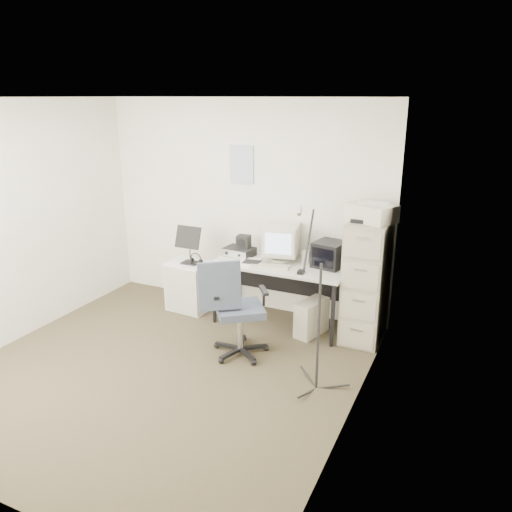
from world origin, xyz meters
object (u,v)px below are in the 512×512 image
at_px(filing_cabinet, 366,282).
at_px(desk, 281,294).
at_px(side_cart, 190,286).
at_px(office_chair, 240,308).

bearing_deg(filing_cabinet, desk, -178.19).
height_order(desk, side_cart, desk).
xyz_separation_m(desk, side_cart, (-1.16, -0.08, -0.06)).
height_order(filing_cabinet, desk, filing_cabinet).
distance_m(office_chair, side_cart, 1.32).
distance_m(desk, side_cart, 1.17).
relative_size(office_chair, side_cart, 1.67).
bearing_deg(desk, side_cart, -175.82).
distance_m(filing_cabinet, side_cart, 2.14).
height_order(filing_cabinet, side_cart, filing_cabinet).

